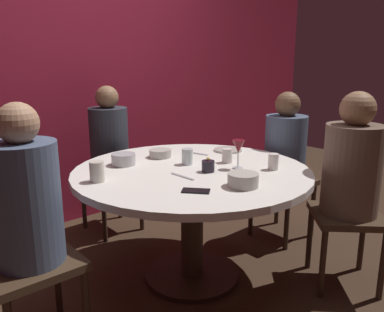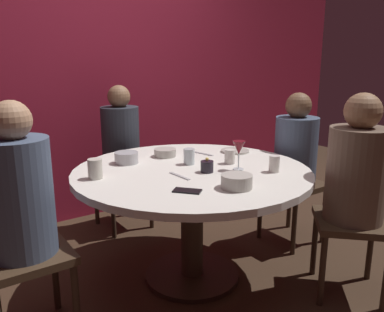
# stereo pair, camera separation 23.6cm
# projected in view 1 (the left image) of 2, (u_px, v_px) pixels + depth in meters

# --- Properties ---
(ground_plane) EXTENTS (8.00, 8.00, 0.00)m
(ground_plane) POSITION_uv_depth(u_px,v_px,m) (192.00, 276.00, 2.56)
(ground_plane) COLOR #382619
(back_wall) EXTENTS (6.00, 0.10, 2.60)m
(back_wall) POSITION_uv_depth(u_px,v_px,m) (79.00, 68.00, 3.30)
(back_wall) COLOR maroon
(back_wall) RESTS_ON ground
(dining_table) EXTENTS (1.43, 1.43, 0.73)m
(dining_table) POSITION_uv_depth(u_px,v_px,m) (192.00, 190.00, 2.42)
(dining_table) COLOR silver
(dining_table) RESTS_ON ground
(seated_diner_left) EXTENTS (0.40, 0.40, 1.20)m
(seated_diner_left) POSITION_uv_depth(u_px,v_px,m) (26.00, 207.00, 1.75)
(seated_diner_left) COLOR #3F2D1E
(seated_diner_left) RESTS_ON ground
(seated_diner_back) EXTENTS (0.40, 0.40, 1.18)m
(seated_diner_back) POSITION_uv_depth(u_px,v_px,m) (109.00, 144.00, 3.11)
(seated_diner_back) COLOR #3F2D1E
(seated_diner_back) RESTS_ON ground
(seated_diner_right) EXTENTS (0.40, 0.40, 1.14)m
(seated_diner_right) POSITION_uv_depth(u_px,v_px,m) (285.00, 149.00, 2.99)
(seated_diner_right) COLOR #3F2D1E
(seated_diner_right) RESTS_ON ground
(seated_diner_front_right) EXTENTS (0.57, 0.57, 1.20)m
(seated_diner_front_right) POSITION_uv_depth(u_px,v_px,m) (352.00, 170.00, 2.32)
(seated_diner_front_right) COLOR #3F2D1E
(seated_diner_front_right) RESTS_ON ground
(candle_holder) EXTENTS (0.08, 0.08, 0.09)m
(candle_holder) POSITION_uv_depth(u_px,v_px,m) (208.00, 166.00, 2.31)
(candle_holder) COLOR black
(candle_holder) RESTS_ON dining_table
(wine_glass) EXTENTS (0.08, 0.08, 0.18)m
(wine_glass) POSITION_uv_depth(u_px,v_px,m) (238.00, 148.00, 2.36)
(wine_glass) COLOR silver
(wine_glass) RESTS_ON dining_table
(dinner_plate) EXTENTS (0.20, 0.20, 0.01)m
(dinner_plate) POSITION_uv_depth(u_px,v_px,m) (228.00, 150.00, 2.85)
(dinner_plate) COLOR #B2ADA3
(dinner_plate) RESTS_ON dining_table
(cell_phone) EXTENTS (0.14, 0.15, 0.01)m
(cell_phone) POSITION_uv_depth(u_px,v_px,m) (196.00, 191.00, 1.97)
(cell_phone) COLOR black
(cell_phone) RESTS_ON dining_table
(bowl_serving_large) EXTENTS (0.15, 0.15, 0.07)m
(bowl_serving_large) POSITION_uv_depth(u_px,v_px,m) (123.00, 159.00, 2.46)
(bowl_serving_large) COLOR #B7B7BC
(bowl_serving_large) RESTS_ON dining_table
(bowl_salad_center) EXTENTS (0.15, 0.15, 0.05)m
(bowl_salad_center) POSITION_uv_depth(u_px,v_px,m) (160.00, 153.00, 2.66)
(bowl_salad_center) COLOR #B2ADA3
(bowl_salad_center) RESTS_ON dining_table
(bowl_small_white) EXTENTS (0.16, 0.16, 0.07)m
(bowl_small_white) POSITION_uv_depth(u_px,v_px,m) (243.00, 180.00, 2.05)
(bowl_small_white) COLOR #B2ADA3
(bowl_small_white) RESTS_ON dining_table
(cup_near_candle) EXTENTS (0.06, 0.06, 0.10)m
(cup_near_candle) POSITION_uv_depth(u_px,v_px,m) (273.00, 162.00, 2.36)
(cup_near_candle) COLOR silver
(cup_near_candle) RESTS_ON dining_table
(cup_by_left_diner) EXTENTS (0.08, 0.08, 0.11)m
(cup_by_left_diner) POSITION_uv_depth(u_px,v_px,m) (97.00, 172.00, 2.13)
(cup_by_left_diner) COLOR beige
(cup_by_left_diner) RESTS_ON dining_table
(cup_by_right_diner) EXTENTS (0.07, 0.07, 0.09)m
(cup_by_right_diner) POSITION_uv_depth(u_px,v_px,m) (227.00, 156.00, 2.52)
(cup_by_right_diner) COLOR silver
(cup_by_right_diner) RESTS_ON dining_table
(cup_center_front) EXTENTS (0.07, 0.07, 0.10)m
(cup_center_front) POSITION_uv_depth(u_px,v_px,m) (187.00, 157.00, 2.47)
(cup_center_front) COLOR silver
(cup_center_front) RESTS_ON dining_table
(fork_near_plate) EXTENTS (0.06, 0.18, 0.01)m
(fork_near_plate) POSITION_uv_depth(u_px,v_px,m) (197.00, 153.00, 2.76)
(fork_near_plate) COLOR #B7B7BC
(fork_near_plate) RESTS_ON dining_table
(knife_near_plate) EXTENTS (0.02, 0.18, 0.01)m
(knife_near_plate) POSITION_uv_depth(u_px,v_px,m) (183.00, 176.00, 2.22)
(knife_near_plate) COLOR #B7B7BC
(knife_near_plate) RESTS_ON dining_table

